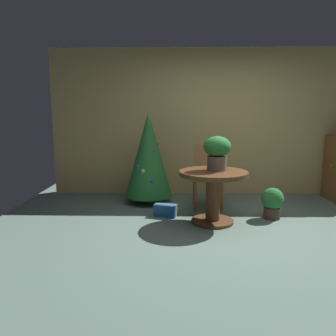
% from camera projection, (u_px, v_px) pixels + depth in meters
% --- Properties ---
extents(ground_plane, '(6.60, 6.60, 0.00)m').
position_uv_depth(ground_plane, '(239.00, 237.00, 3.94)').
color(ground_plane, slate).
extents(back_wall_panel, '(6.00, 0.10, 2.60)m').
position_uv_depth(back_wall_panel, '(218.00, 123.00, 5.89)').
color(back_wall_panel, tan).
rests_on(back_wall_panel, ground_plane).
extents(round_dining_table, '(0.91, 0.91, 0.71)m').
position_uv_depth(round_dining_table, '(213.00, 187.00, 4.39)').
color(round_dining_table, brown).
rests_on(round_dining_table, ground_plane).
extents(flower_vase, '(0.37, 0.37, 0.46)m').
position_uv_depth(flower_vase, '(217.00, 151.00, 4.37)').
color(flower_vase, '#665B51').
rests_on(flower_vase, round_dining_table).
extents(wooden_chair_far, '(0.45, 0.39, 0.98)m').
position_uv_depth(wooden_chair_far, '(208.00, 172.00, 5.15)').
color(wooden_chair_far, '#9E6B3D').
rests_on(wooden_chair_far, ground_plane).
extents(holiday_tree, '(0.77, 0.77, 1.49)m').
position_uv_depth(holiday_tree, '(148.00, 155.00, 5.36)').
color(holiday_tree, brown).
rests_on(holiday_tree, ground_plane).
extents(gift_box_blue, '(0.35, 0.25, 0.18)m').
position_uv_depth(gift_box_blue, '(166.00, 210.00, 4.74)').
color(gift_box_blue, '#1E569E').
rests_on(gift_box_blue, ground_plane).
extents(potted_plant, '(0.31, 0.31, 0.44)m').
position_uv_depth(potted_plant, '(272.00, 202.00, 4.60)').
color(potted_plant, '#4C382D').
rests_on(potted_plant, ground_plane).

